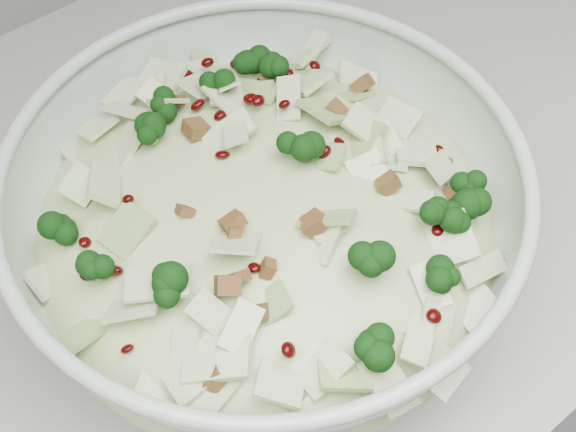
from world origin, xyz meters
The scene contains 3 objects.
counter centered at (0.00, 1.70, 0.45)m, with size 3.60×0.60×0.90m, color #A2A29E.
mixing_bowl centered at (-0.45, 1.60, 0.97)m, with size 0.42×0.42×0.13m.
salad centered at (-0.45, 1.60, 0.99)m, with size 0.31×0.31×0.13m.
Camera 1 is at (-0.63, 1.35, 1.39)m, focal length 50.00 mm.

